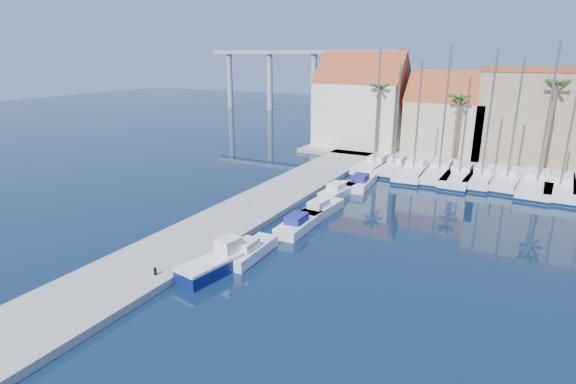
% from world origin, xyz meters
% --- Properties ---
extents(ground, '(260.00, 260.00, 0.00)m').
position_xyz_m(ground, '(0.00, 0.00, 0.00)').
color(ground, black).
rests_on(ground, ground).
extents(quay_west, '(6.00, 77.00, 0.50)m').
position_xyz_m(quay_west, '(-9.00, 13.50, 0.25)').
color(quay_west, gray).
rests_on(quay_west, ground).
extents(shore_north, '(54.00, 16.00, 0.50)m').
position_xyz_m(shore_north, '(10.00, 48.00, 0.25)').
color(shore_north, gray).
rests_on(shore_north, ground).
extents(bollard, '(0.19, 0.19, 0.48)m').
position_xyz_m(bollard, '(-7.13, 1.61, 0.74)').
color(bollard, black).
rests_on(bollard, quay_west).
extents(fishing_boat, '(2.78, 5.80, 1.95)m').
position_xyz_m(fishing_boat, '(-4.65, 4.71, 0.65)').
color(fishing_boat, '#0E1755').
rests_on(fishing_boat, ground).
extents(motorboat_west_0, '(1.74, 5.06, 1.40)m').
position_xyz_m(motorboat_west_0, '(-3.96, 7.37, 0.51)').
color(motorboat_west_0, white).
rests_on(motorboat_west_0, ground).
extents(motorboat_west_1, '(1.90, 5.72, 1.40)m').
position_xyz_m(motorboat_west_1, '(-3.32, 13.58, 0.51)').
color(motorboat_west_1, white).
rests_on(motorboat_west_1, ground).
extents(motorboat_west_2, '(2.18, 5.66, 1.40)m').
position_xyz_m(motorboat_west_2, '(-3.24, 17.67, 0.51)').
color(motorboat_west_2, white).
rests_on(motorboat_west_2, ground).
extents(motorboat_west_3, '(2.19, 5.69, 1.40)m').
position_xyz_m(motorboat_west_3, '(-3.97, 23.51, 0.51)').
color(motorboat_west_3, white).
rests_on(motorboat_west_3, ground).
extents(motorboat_west_4, '(2.56, 6.55, 1.40)m').
position_xyz_m(motorboat_west_4, '(-3.04, 27.69, 0.51)').
color(motorboat_west_4, white).
rests_on(motorboat_west_4, ground).
extents(sailboat_0, '(3.10, 10.18, 14.10)m').
position_xyz_m(sailboat_0, '(-3.97, 35.65, 0.60)').
color(sailboat_0, white).
rests_on(sailboat_0, ground).
extents(sailboat_1, '(2.67, 9.34, 12.45)m').
position_xyz_m(sailboat_1, '(-1.72, 36.12, 0.60)').
color(sailboat_1, white).
rests_on(sailboat_1, ground).
extents(sailboat_2, '(3.42, 11.41, 12.68)m').
position_xyz_m(sailboat_2, '(0.76, 35.54, 0.57)').
color(sailboat_2, white).
rests_on(sailboat_2, ground).
extents(sailboat_3, '(3.37, 11.52, 14.35)m').
position_xyz_m(sailboat_3, '(3.53, 36.09, 0.59)').
color(sailboat_3, white).
rests_on(sailboat_3, ground).
extents(sailboat_4, '(3.19, 11.03, 11.22)m').
position_xyz_m(sailboat_4, '(5.87, 35.36, 0.56)').
color(sailboat_4, white).
rests_on(sailboat_4, ground).
extents(sailboat_5, '(3.24, 10.13, 14.04)m').
position_xyz_m(sailboat_5, '(8.12, 35.76, 0.61)').
color(sailboat_5, white).
rests_on(sailboat_5, ground).
extents(sailboat_6, '(3.36, 9.77, 13.16)m').
position_xyz_m(sailboat_6, '(10.63, 35.90, 0.60)').
color(sailboat_6, white).
rests_on(sailboat_6, ground).
extents(sailboat_7, '(3.95, 12.08, 14.64)m').
position_xyz_m(sailboat_7, '(13.46, 35.70, 0.58)').
color(sailboat_7, white).
rests_on(sailboat_7, ground).
extents(sailboat_8, '(3.27, 11.06, 11.08)m').
position_xyz_m(sailboat_8, '(15.50, 35.44, 0.56)').
color(sailboat_8, white).
rests_on(sailboat_8, ground).
extents(building_0, '(12.30, 9.00, 13.50)m').
position_xyz_m(building_0, '(-10.00, 47.00, 6.52)').
color(building_0, beige).
rests_on(building_0, shore_north).
extents(building_1, '(10.30, 8.00, 11.00)m').
position_xyz_m(building_1, '(2.00, 47.00, 5.30)').
color(building_1, beige).
rests_on(building_1, shore_north).
extents(building_2, '(14.20, 10.20, 11.50)m').
position_xyz_m(building_2, '(13.00, 48.00, 6.26)').
color(building_2, '#997F5E').
rests_on(building_2, shore_north).
extents(palm_0, '(2.60, 2.60, 10.15)m').
position_xyz_m(palm_0, '(-6.00, 42.00, 9.08)').
color(palm_0, brown).
rests_on(palm_0, shore_north).
extents(palm_1, '(2.60, 2.60, 9.15)m').
position_xyz_m(palm_1, '(4.00, 42.00, 8.14)').
color(palm_1, brown).
rests_on(palm_1, shore_north).
extents(palm_2, '(2.60, 2.60, 11.15)m').
position_xyz_m(palm_2, '(14.00, 42.00, 10.02)').
color(palm_2, brown).
rests_on(palm_2, shore_north).
extents(viaduct, '(48.00, 2.20, 14.45)m').
position_xyz_m(viaduct, '(-39.07, 82.00, 10.25)').
color(viaduct, '#9E9E99').
rests_on(viaduct, ground).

